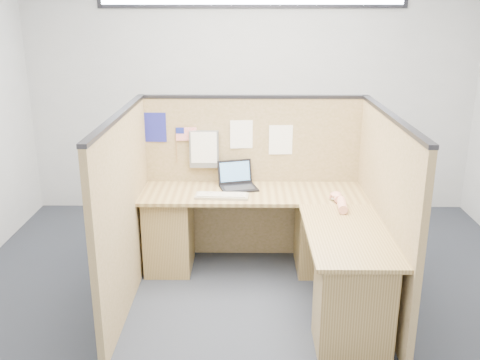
{
  "coord_description": "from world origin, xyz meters",
  "views": [
    {
      "loc": [
        -0.07,
        -3.74,
        2.27
      ],
      "look_at": [
        -0.11,
        0.5,
        0.9
      ],
      "focal_mm": 40.0,
      "sensor_mm": 36.0,
      "label": 1
    }
  ],
  "objects_px": {
    "laptop": "(239,181)",
    "mouse": "(336,198)",
    "keyboard": "(222,196)",
    "l_desk": "(275,246)"
  },
  "relations": [
    {
      "from": "mouse",
      "to": "keyboard",
      "type": "bearing_deg",
      "value": 176.53
    },
    {
      "from": "l_desk",
      "to": "mouse",
      "type": "height_order",
      "value": "mouse"
    },
    {
      "from": "keyboard",
      "to": "l_desk",
      "type": "bearing_deg",
      "value": -25.42
    },
    {
      "from": "l_desk",
      "to": "laptop",
      "type": "xyz_separation_m",
      "value": [
        -0.31,
        0.53,
        0.39
      ]
    },
    {
      "from": "l_desk",
      "to": "mouse",
      "type": "relative_size",
      "value": 17.91
    },
    {
      "from": "laptop",
      "to": "keyboard",
      "type": "xyz_separation_m",
      "value": [
        -0.14,
        -0.28,
        -0.04
      ]
    },
    {
      "from": "mouse",
      "to": "laptop",
      "type": "bearing_deg",
      "value": 157.54
    },
    {
      "from": "laptop",
      "to": "mouse",
      "type": "distance_m",
      "value": 0.89
    },
    {
      "from": "laptop",
      "to": "mouse",
      "type": "xyz_separation_m",
      "value": [
        0.82,
        -0.34,
        -0.03
      ]
    },
    {
      "from": "keyboard",
      "to": "mouse",
      "type": "distance_m",
      "value": 0.96
    }
  ]
}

